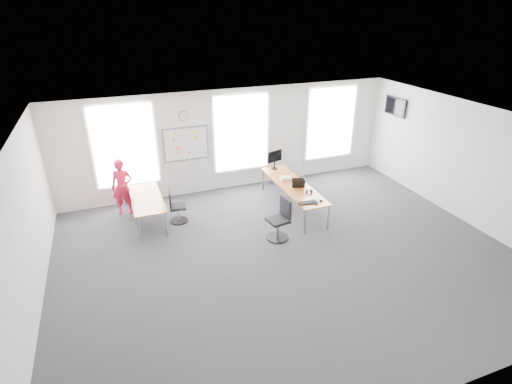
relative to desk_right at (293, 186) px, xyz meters
name	(u,v)px	position (x,y,z in m)	size (l,w,h in m)	color
floor	(287,255)	(-1.12, -2.07, -0.65)	(10.00, 10.00, 0.00)	#25252A
ceiling	(292,126)	(-1.12, -2.07, 2.35)	(10.00, 10.00, 0.00)	white
wall_back	(231,140)	(-1.12, 1.93, 0.85)	(10.00, 10.00, 0.00)	silver
wall_front	(425,327)	(-1.12, -6.07, 0.85)	(10.00, 10.00, 0.00)	silver
wall_left	(21,241)	(-6.12, -2.07, 0.85)	(10.00, 10.00, 0.00)	silver
wall_right	(471,165)	(3.88, -2.07, 0.85)	(10.00, 10.00, 0.00)	silver
window_left	(125,146)	(-4.12, 1.90, 1.05)	(1.60, 0.06, 2.20)	white
window_mid	(241,133)	(-0.82, 1.90, 1.05)	(1.60, 0.06, 2.20)	white
window_right	(330,123)	(2.18, 1.90, 1.05)	(1.60, 0.06, 2.20)	white
desk_right	(293,186)	(0.00, 0.00, 0.00)	(0.76, 2.87, 0.70)	#BB6130
desk_left	(147,200)	(-3.82, 0.59, -0.02)	(0.75, 1.88, 0.69)	#BB6130
chair_right	(280,221)	(-0.97, -1.31, -0.21)	(0.54, 0.54, 1.02)	black
chair_left	(176,208)	(-3.14, 0.37, -0.27)	(0.47, 0.47, 0.88)	black
person	(122,187)	(-4.35, 1.30, 0.12)	(0.56, 0.37, 1.53)	red
whiteboard	(186,144)	(-2.47, 1.90, 0.90)	(1.20, 0.03, 0.90)	silver
wall_clock	(184,116)	(-2.47, 1.90, 1.70)	(0.30, 0.30, 0.04)	gray
tv	(396,107)	(3.83, 0.93, 1.65)	(0.06, 0.90, 0.55)	black
keyboard	(308,203)	(-0.14, -1.13, 0.06)	(0.49, 0.18, 0.02)	black
mouse	(321,200)	(0.21, -1.15, 0.07)	(0.08, 0.12, 0.05)	black
lens_cap	(310,194)	(0.15, -0.69, 0.05)	(0.07, 0.07, 0.01)	black
headphones	(309,192)	(0.15, -0.63, 0.09)	(0.17, 0.09, 0.10)	black
laptop_sleeve	(298,183)	(0.04, -0.23, 0.17)	(0.33, 0.26, 0.26)	black
paper_stack	(286,179)	(-0.06, 0.33, 0.10)	(0.30, 0.23, 0.10)	beige
monitor	(275,158)	(-0.03, 1.22, 0.39)	(0.50, 0.21, 0.57)	black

